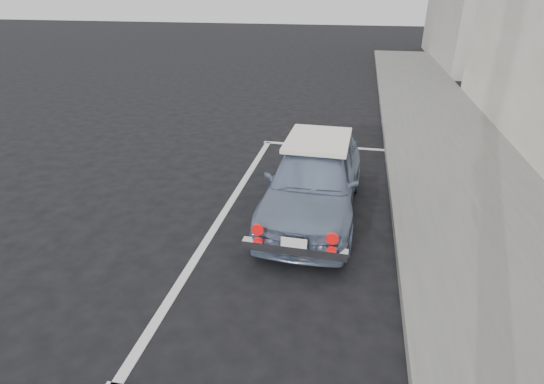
{
  "coord_description": "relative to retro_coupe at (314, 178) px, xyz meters",
  "views": [
    {
      "loc": [
        1.09,
        -2.89,
        3.39
      ],
      "look_at": [
        0.02,
        2.38,
        0.75
      ],
      "focal_mm": 28.0,
      "sensor_mm": 36.0,
      "label": 1
    }
  ],
  "objects": [
    {
      "name": "sidewalk",
      "position": [
        2.68,
        -1.28,
        -0.53
      ],
      "size": [
        2.8,
        40.0,
        0.15
      ],
      "primitive_type": "cube",
      "color": "slate",
      "rests_on": "ground"
    },
    {
      "name": "pline_side",
      "position": [
        -1.42,
        -0.28,
        -0.6
      ],
      "size": [
        0.12,
        7.0,
        0.01
      ],
      "primitive_type": "cube",
      "color": "silver",
      "rests_on": "ground"
    },
    {
      "name": "pline_front",
      "position": [
        -0.02,
        3.22,
        -0.6
      ],
      "size": [
        3.0,
        0.12,
        0.01
      ],
      "primitive_type": "cube",
      "color": "silver",
      "rests_on": "ground"
    },
    {
      "name": "retro_coupe",
      "position": [
        0.0,
        0.0,
        0.0
      ],
      "size": [
        1.52,
        3.57,
        1.2
      ],
      "rotation": [
        0.0,
        0.0,
        -0.03
      ],
      "color": "slate",
      "rests_on": "ground"
    },
    {
      "name": "ground",
      "position": [
        -0.52,
        -3.28,
        -0.61
      ],
      "size": [
        80.0,
        80.0,
        0.0
      ],
      "primitive_type": "plane",
      "color": "black",
      "rests_on": "ground"
    },
    {
      "name": "cat",
      "position": [
        0.05,
        -1.45,
        -0.48
      ],
      "size": [
        0.23,
        0.51,
        0.27
      ],
      "rotation": [
        0.0,
        0.0,
        -0.01
      ],
      "color": "#736857",
      "rests_on": "ground"
    }
  ]
}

